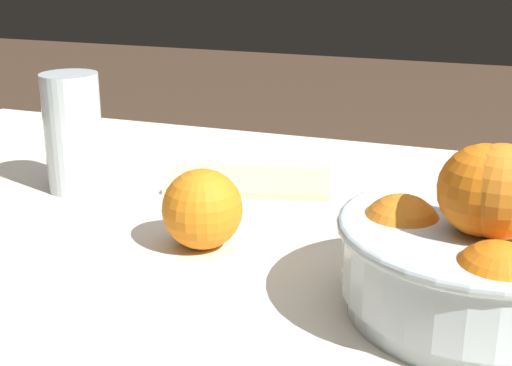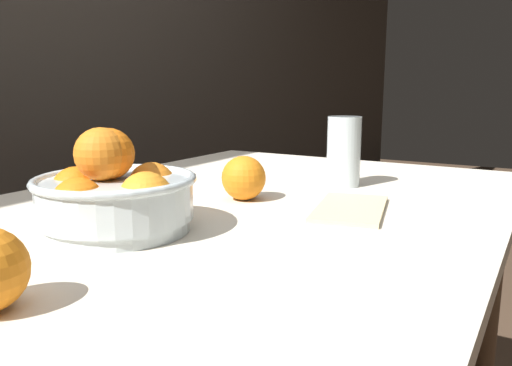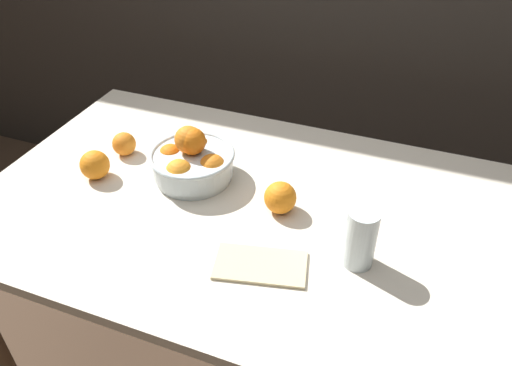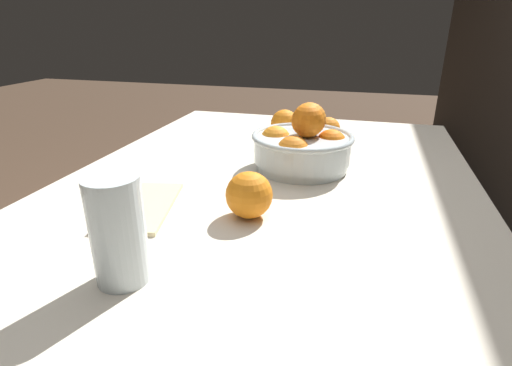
% 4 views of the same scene
% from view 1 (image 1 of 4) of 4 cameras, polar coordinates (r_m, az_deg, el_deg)
% --- Properties ---
extents(dining_table, '(1.41, 0.89, 0.76)m').
position_cam_1_polar(dining_table, '(0.76, 2.83, -11.16)').
color(dining_table, beige).
rests_on(dining_table, ground_plane).
extents(fruit_bowl, '(0.24, 0.24, 0.15)m').
position_cam_1_polar(fruit_bowl, '(0.62, 17.41, -5.30)').
color(fruit_bowl, silver).
rests_on(fruit_bowl, dining_table).
extents(juice_glass, '(0.07, 0.07, 0.15)m').
position_cam_1_polar(juice_glass, '(0.92, -14.37, 3.50)').
color(juice_glass, '#F4A314').
rests_on(juice_glass, dining_table).
extents(orange_loose_aside, '(0.08, 0.08, 0.08)m').
position_cam_1_polar(orange_loose_aside, '(0.73, -4.32, -2.09)').
color(orange_loose_aside, orange).
rests_on(orange_loose_aside, dining_table).
extents(napkin, '(0.23, 0.15, 0.01)m').
position_cam_1_polar(napkin, '(0.93, -0.48, 0.16)').
color(napkin, beige).
rests_on(napkin, dining_table).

